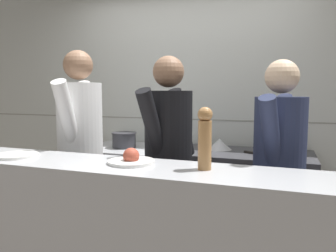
{
  "coord_description": "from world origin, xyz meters",
  "views": [
    {
      "loc": [
        0.97,
        -1.86,
        1.44
      ],
      "look_at": [
        0.05,
        0.75,
        1.15
      ],
      "focal_mm": 35.0,
      "sensor_mm": 36.0,
      "label": 1
    }
  ],
  "objects_px": {
    "pepper_mill": "(205,137)",
    "stock_pot": "(124,139)",
    "plated_dish_main": "(16,155)",
    "chef_line": "(279,171)",
    "chef_head_cook": "(80,148)",
    "plated_dish_appetiser": "(131,159)",
    "chef_sous": "(168,160)",
    "chefs_knife": "(261,154)",
    "oven_range": "(132,190)",
    "mixing_bowl_steel": "(220,144)"
  },
  "relations": [
    {
      "from": "stock_pot",
      "to": "plated_dish_appetiser",
      "type": "height_order",
      "value": "plated_dish_appetiser"
    },
    {
      "from": "chefs_knife",
      "to": "chef_line",
      "type": "bearing_deg",
      "value": -76.17
    },
    {
      "from": "plated_dish_appetiser",
      "to": "chef_sous",
      "type": "height_order",
      "value": "chef_sous"
    },
    {
      "from": "plated_dish_main",
      "to": "oven_range",
      "type": "bearing_deg",
      "value": 82.13
    },
    {
      "from": "oven_range",
      "to": "stock_pot",
      "type": "distance_m",
      "value": 0.53
    },
    {
      "from": "plated_dish_main",
      "to": "pepper_mill",
      "type": "xyz_separation_m",
      "value": [
        1.23,
        0.06,
        0.17
      ]
    },
    {
      "from": "stock_pot",
      "to": "chef_sous",
      "type": "distance_m",
      "value": 1.02
    },
    {
      "from": "chefs_knife",
      "to": "chef_head_cook",
      "type": "relative_size",
      "value": 0.21
    },
    {
      "from": "mixing_bowl_steel",
      "to": "chef_head_cook",
      "type": "height_order",
      "value": "chef_head_cook"
    },
    {
      "from": "stock_pot",
      "to": "chef_head_cook",
      "type": "relative_size",
      "value": 0.14
    },
    {
      "from": "chef_head_cook",
      "to": "plated_dish_main",
      "type": "bearing_deg",
      "value": -107.94
    },
    {
      "from": "stock_pot",
      "to": "mixing_bowl_steel",
      "type": "relative_size",
      "value": 1.09
    },
    {
      "from": "chefs_knife",
      "to": "chef_line",
      "type": "relative_size",
      "value": 0.23
    },
    {
      "from": "plated_dish_main",
      "to": "chef_sous",
      "type": "height_order",
      "value": "chef_sous"
    },
    {
      "from": "chefs_knife",
      "to": "oven_range",
      "type": "bearing_deg",
      "value": 176.0
    },
    {
      "from": "chef_head_cook",
      "to": "plated_dish_appetiser",
      "type": "bearing_deg",
      "value": -47.24
    },
    {
      "from": "chef_head_cook",
      "to": "chef_sous",
      "type": "distance_m",
      "value": 0.77
    },
    {
      "from": "chef_head_cook",
      "to": "pepper_mill",
      "type": "bearing_deg",
      "value": -35.64
    },
    {
      "from": "pepper_mill",
      "to": "plated_dish_main",
      "type": "bearing_deg",
      "value": -177.02
    },
    {
      "from": "chef_line",
      "to": "stock_pot",
      "type": "bearing_deg",
      "value": 169.07
    },
    {
      "from": "mixing_bowl_steel",
      "to": "chefs_knife",
      "type": "relative_size",
      "value": 0.62
    },
    {
      "from": "oven_range",
      "to": "plated_dish_main",
      "type": "bearing_deg",
      "value": -97.87
    },
    {
      "from": "plated_dish_main",
      "to": "chef_line",
      "type": "bearing_deg",
      "value": 20.78
    },
    {
      "from": "mixing_bowl_steel",
      "to": "pepper_mill",
      "type": "xyz_separation_m",
      "value": [
        0.17,
        -1.33,
        0.25
      ]
    },
    {
      "from": "chef_sous",
      "to": "chef_head_cook",
      "type": "bearing_deg",
      "value": -170.96
    },
    {
      "from": "chef_head_cook",
      "to": "chef_line",
      "type": "height_order",
      "value": "chef_head_cook"
    },
    {
      "from": "chefs_knife",
      "to": "plated_dish_appetiser",
      "type": "distance_m",
      "value": 1.35
    },
    {
      "from": "chefs_knife",
      "to": "chef_line",
      "type": "xyz_separation_m",
      "value": [
        0.15,
        -0.63,
        0.01
      ]
    },
    {
      "from": "stock_pot",
      "to": "pepper_mill",
      "type": "height_order",
      "value": "pepper_mill"
    },
    {
      "from": "oven_range",
      "to": "chef_line",
      "type": "height_order",
      "value": "chef_line"
    },
    {
      "from": "oven_range",
      "to": "mixing_bowl_steel",
      "type": "xyz_separation_m",
      "value": [
        0.88,
        0.07,
        0.51
      ]
    },
    {
      "from": "chef_sous",
      "to": "chefs_knife",
      "type": "bearing_deg",
      "value": 58.2
    },
    {
      "from": "chefs_knife",
      "to": "pepper_mill",
      "type": "height_order",
      "value": "pepper_mill"
    },
    {
      "from": "plated_dish_main",
      "to": "stock_pot",
      "type": "bearing_deg",
      "value": 84.92
    },
    {
      "from": "pepper_mill",
      "to": "chef_head_cook",
      "type": "relative_size",
      "value": 0.19
    },
    {
      "from": "mixing_bowl_steel",
      "to": "chef_line",
      "type": "xyz_separation_m",
      "value": [
        0.54,
        -0.79,
        -0.03
      ]
    },
    {
      "from": "mixing_bowl_steel",
      "to": "oven_range",
      "type": "bearing_deg",
      "value": -175.15
    },
    {
      "from": "chef_head_cook",
      "to": "chef_sous",
      "type": "relative_size",
      "value": 1.04
    },
    {
      "from": "plated_dish_appetiser",
      "to": "chef_head_cook",
      "type": "height_order",
      "value": "chef_head_cook"
    },
    {
      "from": "mixing_bowl_steel",
      "to": "chef_line",
      "type": "relative_size",
      "value": 0.14
    },
    {
      "from": "plated_dish_main",
      "to": "plated_dish_appetiser",
      "type": "relative_size",
      "value": 0.99
    },
    {
      "from": "oven_range",
      "to": "pepper_mill",
      "type": "relative_size",
      "value": 2.7
    },
    {
      "from": "pepper_mill",
      "to": "chef_sous",
      "type": "height_order",
      "value": "chef_sous"
    },
    {
      "from": "chef_sous",
      "to": "chef_line",
      "type": "relative_size",
      "value": 1.03
    },
    {
      "from": "pepper_mill",
      "to": "stock_pot",
      "type": "bearing_deg",
      "value": 132.21
    },
    {
      "from": "chef_head_cook",
      "to": "chefs_knife",
      "type": "bearing_deg",
      "value": 14.07
    },
    {
      "from": "chef_head_cook",
      "to": "chef_line",
      "type": "distance_m",
      "value": 1.53
    },
    {
      "from": "oven_range",
      "to": "plated_dish_main",
      "type": "height_order",
      "value": "plated_dish_main"
    },
    {
      "from": "chef_sous",
      "to": "chef_line",
      "type": "distance_m",
      "value": 0.76
    },
    {
      "from": "stock_pot",
      "to": "mixing_bowl_steel",
      "type": "height_order",
      "value": "stock_pot"
    }
  ]
}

